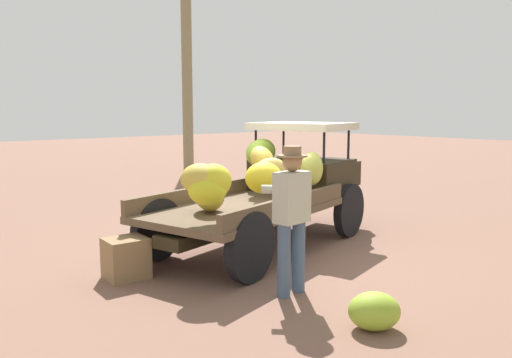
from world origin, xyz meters
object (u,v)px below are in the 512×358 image
at_px(truck, 276,185).
at_px(wooden_crate, 126,258).
at_px(loose_banana_bunch, 374,311).
at_px(farmer, 291,211).

distance_m(truck, wooden_crate, 2.67).
relative_size(truck, loose_banana_bunch, 9.23).
xyz_separation_m(truck, loose_banana_bunch, (-1.49, -2.97, -0.75)).
height_order(truck, loose_banana_bunch, truck).
height_order(wooden_crate, loose_banana_bunch, wooden_crate).
bearing_deg(truck, wooden_crate, 166.61).
relative_size(farmer, loose_banana_bunch, 3.38).
relative_size(truck, farmer, 2.73).
bearing_deg(truck, farmer, -142.46).
bearing_deg(farmer, wooden_crate, 28.81).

